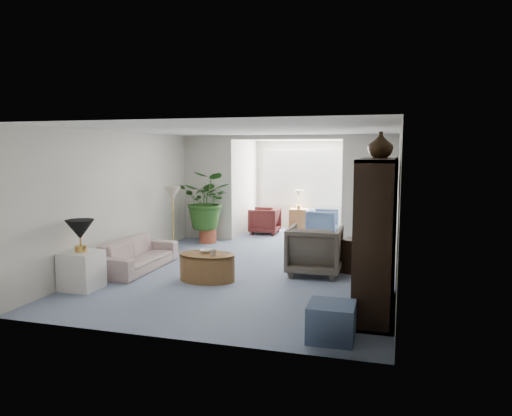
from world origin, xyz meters
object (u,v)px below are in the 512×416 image
(sofa, at_px, (137,255))
(entertainment_cabinet, at_px, (377,236))
(wingback_chair, at_px, (315,250))
(ottoman, at_px, (331,322))
(coffee_table, at_px, (207,267))
(side_table_dark, at_px, (357,256))
(end_table, at_px, (82,270))
(framed_picture, at_px, (396,180))
(table_lamp, at_px, (80,229))
(sunroom_chair_blue, at_px, (322,223))
(coffee_cup, at_px, (213,253))
(floor_lamp, at_px, (172,193))
(sunroom_chair_maroon, at_px, (265,221))
(coffee_bowl, at_px, (206,251))
(plant_pot, at_px, (208,236))
(sunroom_table, at_px, (299,220))
(cabinet_urn, at_px, (381,145))

(sofa, distance_m, entertainment_cabinet, 4.44)
(wingback_chair, bearing_deg, entertainment_cabinet, 122.36)
(ottoman, bearing_deg, coffee_table, 139.70)
(wingback_chair, relative_size, side_table_dark, 1.57)
(sofa, distance_m, end_table, 1.36)
(framed_picture, distance_m, end_table, 5.09)
(table_lamp, height_order, ottoman, table_lamp)
(side_table_dark, bearing_deg, sunroom_chair_blue, 107.96)
(table_lamp, relative_size, sunroom_chair_blue, 0.59)
(coffee_table, height_order, sunroom_chair_blue, sunroom_chair_blue)
(framed_picture, height_order, table_lamp, framed_picture)
(coffee_cup, relative_size, wingback_chair, 0.11)
(entertainment_cabinet, bearing_deg, side_table_dark, 101.36)
(end_table, bearing_deg, floor_lamp, 87.57)
(wingback_chair, height_order, sunroom_chair_maroon, wingback_chair)
(coffee_bowl, xyz_separation_m, entertainment_cabinet, (2.80, -0.86, 0.55))
(sunroom_chair_blue, bearing_deg, entertainment_cabinet, -165.34)
(floor_lamp, bearing_deg, table_lamp, -92.43)
(coffee_bowl, distance_m, plant_pot, 3.23)
(floor_lamp, bearing_deg, coffee_bowl, -51.04)
(end_table, distance_m, entertainment_cabinet, 4.50)
(table_lamp, height_order, sunroom_chair_blue, table_lamp)
(coffee_cup, bearing_deg, entertainment_cabinet, -14.28)
(sunroom_table, bearing_deg, floor_lamp, -120.93)
(end_table, bearing_deg, sunroom_chair_blue, 62.62)
(sunroom_chair_maroon, bearing_deg, ottoman, 20.36)
(sofa, relative_size, coffee_table, 1.98)
(wingback_chair, xyz_separation_m, side_table_dark, (0.70, 0.30, -0.13))
(table_lamp, bearing_deg, plant_pot, 83.50)
(coffee_table, xyz_separation_m, coffee_cup, (0.15, -0.10, 0.27))
(floor_lamp, xyz_separation_m, coffee_cup, (1.72, -2.07, -0.75))
(coffee_bowl, distance_m, sunroom_chair_maroon, 4.55)
(end_table, height_order, coffee_bowl, end_table)
(ottoman, height_order, sunroom_table, sunroom_table)
(coffee_table, distance_m, side_table_dark, 2.64)
(framed_picture, distance_m, sofa, 4.69)
(plant_pot, distance_m, sunroom_chair_blue, 2.92)
(coffee_table, relative_size, cabinet_urn, 2.60)
(ottoman, bearing_deg, entertainment_cabinet, 70.15)
(framed_picture, relative_size, cabinet_urn, 1.37)
(coffee_table, height_order, coffee_bowl, coffee_bowl)
(coffee_table, bearing_deg, framed_picture, 8.50)
(entertainment_cabinet, xyz_separation_m, sunroom_chair_blue, (-1.51, 5.41, -0.68))
(floor_lamp, xyz_separation_m, sunroom_chair_maroon, (1.30, 2.67, -0.91))
(coffee_bowl, height_order, plant_pot, coffee_bowl)
(sofa, xyz_separation_m, entertainment_cabinet, (4.24, -1.11, 0.75))
(end_table, xyz_separation_m, wingback_chair, (3.34, 1.91, 0.13))
(end_table, distance_m, ottoman, 4.12)
(framed_picture, xyz_separation_m, sunroom_chair_blue, (-1.74, 4.20, -1.36))
(cabinet_urn, bearing_deg, ottoman, -104.30)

